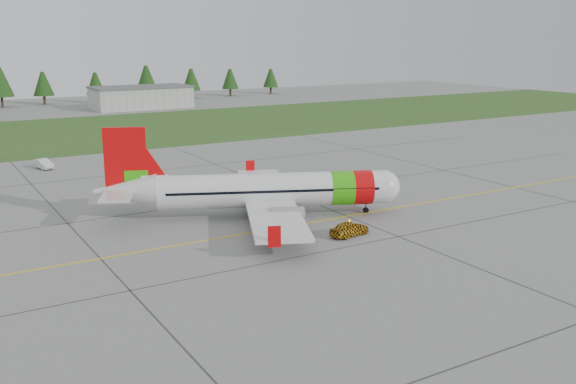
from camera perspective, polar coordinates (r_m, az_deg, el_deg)
ground at (r=53.79m, az=1.64°, el=-5.65°), size 320.00×320.00×0.00m
aircraft at (r=64.61m, az=-2.02°, el=0.14°), size 29.24×27.75×9.33m
follow_me_car at (r=58.62m, az=5.50°, el=-2.02°), size 1.60×1.80×4.00m
service_van at (r=94.71m, az=-20.99°, el=3.17°), size 1.68×1.62×4.09m
grass_strip at (r=128.97m, az=-18.39°, el=5.02°), size 320.00×50.00×0.03m
taxi_guideline at (r=60.34m, az=-2.45°, el=-3.48°), size 120.00×0.25×0.02m
hangar_east at (r=169.77m, az=-12.91°, el=8.16°), size 24.00×12.00×5.20m
treeline at (r=183.28m, az=-22.47°, el=8.61°), size 160.00×8.00×10.00m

